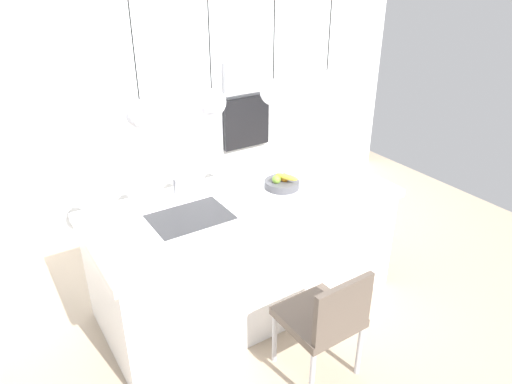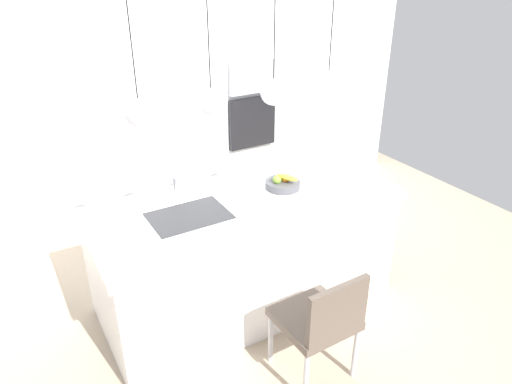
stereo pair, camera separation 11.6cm
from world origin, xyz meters
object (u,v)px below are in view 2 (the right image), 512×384
Objects in this scene: microwave at (252,77)px; chair_near at (321,319)px; fruit_bowl at (283,183)px; oven at (252,122)px.

microwave is 2.87m from chair_near.
fruit_bowl is 1.66m from oven.
fruit_bowl is 0.33× the size of chair_near.
microwave reaches higher than oven.
microwave is at bearing 69.31° from chair_near.
chair_near is at bearing -110.69° from microwave.
chair_near is (-0.96, -2.54, -0.94)m from microwave.
microwave is 0.50m from oven.
microwave is 0.96× the size of oven.
fruit_bowl is at bearing -111.51° from oven.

